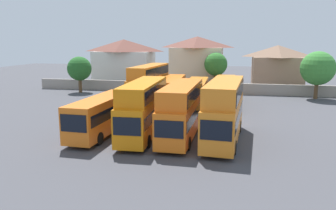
{
  "coord_description": "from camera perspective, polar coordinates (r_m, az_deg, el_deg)",
  "views": [
    {
      "loc": [
        6.4,
        -28.34,
        8.52
      ],
      "look_at": [
        0.0,
        3.0,
        2.35
      ],
      "focal_mm": 35.58,
      "sensor_mm": 36.0,
      "label": 1
    }
  ],
  "objects": [
    {
      "name": "ground",
      "position": [
        47.55,
        3.62,
        0.58
      ],
      "size": [
        140.0,
        140.0,
        0.0
      ],
      "primitive_type": "plane",
      "color": "#424247"
    },
    {
      "name": "depot_boundary_wall",
      "position": [
        55.22,
        4.78,
        2.96
      ],
      "size": [
        56.0,
        0.5,
        1.8
      ],
      "primitive_type": "cube",
      "color": "gray",
      "rests_on": "ground"
    },
    {
      "name": "bus_1",
      "position": [
        31.24,
        -11.19,
        -1.4
      ],
      "size": [
        2.93,
        10.5,
        3.44
      ],
      "rotation": [
        0.0,
        0.0,
        -1.61
      ],
      "color": "orange",
      "rests_on": "ground"
    },
    {
      "name": "bus_2",
      "position": [
        29.81,
        -4.21,
        -0.19
      ],
      "size": [
        2.83,
        10.55,
        4.95
      ],
      "rotation": [
        0.0,
        0.0,
        -1.53
      ],
      "color": "orange",
      "rests_on": "ground"
    },
    {
      "name": "bus_3",
      "position": [
        29.33,
        2.33,
        -0.53
      ],
      "size": [
        2.68,
        10.57,
        4.78
      ],
      "rotation": [
        0.0,
        0.0,
        -1.58
      ],
      "color": "orange",
      "rests_on": "ground"
    },
    {
      "name": "bus_4",
      "position": [
        28.68,
        9.6,
        -0.49
      ],
      "size": [
        3.25,
        10.72,
        5.19
      ],
      "rotation": [
        0.0,
        0.0,
        -1.64
      ],
      "color": "orange",
      "rests_on": "ground"
    },
    {
      "name": "bus_5",
      "position": [
        46.68,
        -3.25,
        4.02
      ],
      "size": [
        3.35,
        11.69,
        5.19
      ],
      "rotation": [
        0.0,
        0.0,
        -1.64
      ],
      "color": "orange",
      "rests_on": "ground"
    },
    {
      "name": "bus_6",
      "position": [
        45.84,
        0.66,
        2.76
      ],
      "size": [
        2.94,
        10.88,
        3.53
      ],
      "rotation": [
        0.0,
        0.0,
        -1.54
      ],
      "color": "orange",
      "rests_on": "ground"
    },
    {
      "name": "bus_7",
      "position": [
        44.94,
        4.92,
        2.41
      ],
      "size": [
        2.78,
        10.16,
        3.31
      ],
      "rotation": [
        0.0,
        0.0,
        -1.55
      ],
      "color": "orange",
      "rests_on": "ground"
    },
    {
      "name": "bus_8",
      "position": [
        45.09,
        9.81,
        2.48
      ],
      "size": [
        2.53,
        11.86,
        3.55
      ],
      "rotation": [
        0.0,
        0.0,
        -1.57
      ],
      "color": "orange",
      "rests_on": "ground"
    },
    {
      "name": "house_terrace_left",
      "position": [
        65.51,
        -7.52,
        7.31
      ],
      "size": [
        11.32,
        7.26,
        8.81
      ],
      "color": "silver",
      "rests_on": "ground"
    },
    {
      "name": "house_terrace_centre",
      "position": [
        61.74,
        4.99,
        7.38
      ],
      "size": [
        9.51,
        8.11,
        9.33
      ],
      "color": "beige",
      "rests_on": "ground"
    },
    {
      "name": "house_terrace_right",
      "position": [
        62.06,
        18.16,
        6.18
      ],
      "size": [
        8.84,
        7.73,
        7.8
      ],
      "color": "#9E7A60",
      "rests_on": "ground"
    },
    {
      "name": "tree_left_of_lot",
      "position": [
        53.77,
        24.28,
        5.73
      ],
      "size": [
        4.98,
        4.98,
        7.06
      ],
      "color": "brown",
      "rests_on": "ground"
    },
    {
      "name": "tree_behind_wall",
      "position": [
        57.05,
        8.18,
        6.87
      ],
      "size": [
        3.88,
        3.88,
        6.59
      ],
      "color": "brown",
      "rests_on": "ground"
    },
    {
      "name": "tree_right_of_lot",
      "position": [
        57.49,
        -14.93,
        6.01
      ],
      "size": [
        3.99,
        3.99,
        5.99
      ],
      "color": "brown",
      "rests_on": "ground"
    }
  ]
}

